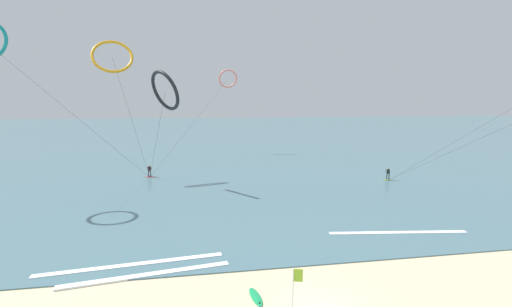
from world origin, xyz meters
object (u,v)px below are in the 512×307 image
object	(u,v)px
kite_coral	(228,79)
surfer_lime	(388,175)
kite_charcoal	(165,91)
surfboard_spare	(256,297)
beach_flag	(295,290)
kite_amber	(112,56)
surfer_crimson	(150,172)

from	to	relation	value
kite_coral	surfer_lime	bearing A→B (deg)	-39.29
kite_charcoal	surfboard_spare	bearing A→B (deg)	158.95
kite_coral	surfboard_spare	bearing A→B (deg)	-75.87
kite_charcoal	beach_flag	bearing A→B (deg)	159.86
kite_amber	surfer_lime	bearing A→B (deg)	-21.96
kite_coral	surfboard_spare	distance (m)	55.42
surfer_lime	kite_amber	size ratio (longest dim) A/B	0.09
kite_amber	surfboard_spare	bearing A→B (deg)	-78.09
kite_coral	surfboard_spare	size ratio (longest dim) A/B	11.60
surfer_crimson	beach_flag	size ratio (longest dim) A/B	0.55
surfer_crimson	surfboard_spare	world-z (taller)	surfer_crimson
kite_charcoal	beach_flag	world-z (taller)	kite_charcoal
surfer_crimson	kite_coral	distance (m)	28.68
kite_charcoal	beach_flag	size ratio (longest dim) A/B	4.51
surfer_lime	beach_flag	distance (m)	34.58
surfboard_spare	surfer_lime	bearing A→B (deg)	48.39
surfer_crimson	kite_charcoal	size ratio (longest dim) A/B	0.12
beach_flag	surfer_lime	bearing A→B (deg)	53.38
kite_coral	kite_amber	distance (m)	27.69
surfer_crimson	kite_coral	xyz separation A→B (m)	(12.80, 21.48, 14.06)
kite_coral	beach_flag	distance (m)	57.85
surfboard_spare	beach_flag	xyz separation A→B (m)	(1.29, -3.08, 2.02)
beach_flag	kite_amber	bearing A→B (deg)	113.33
surfboard_spare	beach_flag	distance (m)	3.90
surfer_crimson	surfer_lime	bearing A→B (deg)	-3.44
surfboard_spare	beach_flag	world-z (taller)	beach_flag
surfer_lime	kite_charcoal	size ratio (longest dim) A/B	0.12
surfboard_spare	kite_coral	bearing A→B (deg)	86.62
surfer_crimson	kite_charcoal	distance (m)	13.39
kite_amber	kite_charcoal	bearing A→B (deg)	-54.59
surfer_crimson	kite_amber	world-z (taller)	kite_amber
kite_coral	beach_flag	world-z (taller)	kite_coral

